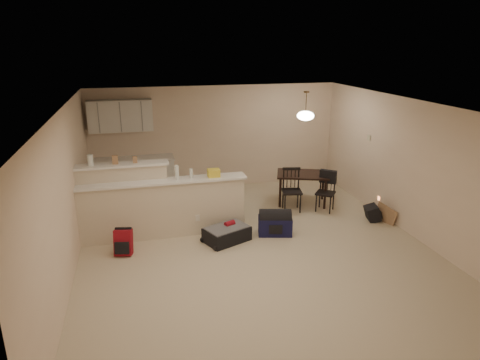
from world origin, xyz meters
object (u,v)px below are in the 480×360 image
object	(u,v)px
dining_table	(303,177)
dining_chair_near	(292,190)
red_backpack	(123,242)
dining_chair_far	(325,192)
pendant_lamp	(306,115)
navy_duffel	(275,226)
black_daypack	(372,213)
suitcase	(227,234)

from	to	relation	value
dining_table	dining_chair_near	world-z (taller)	dining_chair_near
red_backpack	dining_table	bearing A→B (deg)	34.22
dining_chair_far	pendant_lamp	bearing A→B (deg)	158.53
navy_duffel	black_daypack	xyz separation A→B (m)	(2.14, 0.16, -0.02)
red_backpack	navy_duffel	size ratio (longest dim) A/B	0.70
dining_chair_near	dining_chair_far	xyz separation A→B (m)	(0.69, -0.18, -0.03)
black_daypack	suitcase	bearing A→B (deg)	108.45
suitcase	black_daypack	xyz separation A→B (m)	(3.08, 0.22, 0.02)
dining_table	black_daypack	xyz separation A→B (m)	(1.03, -1.26, -0.46)
suitcase	black_daypack	world-z (taller)	black_daypack
dining_chair_near	black_daypack	distance (m)	1.70
pendant_lamp	dining_table	bearing A→B (deg)	56.31
pendant_lamp	navy_duffel	distance (m)	2.55
dining_chair_far	red_backpack	world-z (taller)	dining_chair_far
dining_table	navy_duffel	bearing A→B (deg)	-108.04
dining_chair_near	red_backpack	size ratio (longest dim) A/B	2.09
dining_chair_near	dining_table	bearing A→B (deg)	54.67
dining_table	suitcase	world-z (taller)	dining_table
pendant_lamp	red_backpack	distance (m)	4.53
dining_table	red_backpack	world-z (taller)	dining_table
suitcase	black_daypack	distance (m)	3.09
dining_table	dining_chair_far	xyz separation A→B (m)	(0.31, -0.54, -0.19)
suitcase	black_daypack	bearing A→B (deg)	-19.65
dining_table	dining_chair_far	bearing A→B (deg)	-40.36
dining_chair_near	pendant_lamp	bearing A→B (deg)	54.67
dining_chair_far	navy_duffel	world-z (taller)	dining_chair_far
black_daypack	dining_chair_far	bearing A→B (deg)	59.87
dining_table	navy_duffel	world-z (taller)	dining_table
pendant_lamp	red_backpack	xyz separation A→B (m)	(-3.87, -1.55, -1.77)
dining_chair_near	suitcase	size ratio (longest dim) A/B	1.18
dining_table	pendant_lamp	xyz separation A→B (m)	(-0.00, -0.00, 1.38)
dining_table	black_daypack	world-z (taller)	dining_table
dining_chair_near	red_backpack	bearing A→B (deg)	-150.00
navy_duffel	black_daypack	size ratio (longest dim) A/B	1.84
red_backpack	dining_chair_far	bearing A→B (deg)	25.93
pendant_lamp	red_backpack	size ratio (longest dim) A/B	1.40
pendant_lamp	red_backpack	world-z (taller)	pendant_lamp
dining_chair_near	black_daypack	world-z (taller)	dining_chair_near
dining_table	red_backpack	size ratio (longest dim) A/B	2.96
suitcase	navy_duffel	xyz separation A→B (m)	(0.95, 0.06, 0.04)
suitcase	navy_duffel	distance (m)	0.95
navy_duffel	dining_chair_far	bearing A→B (deg)	45.97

